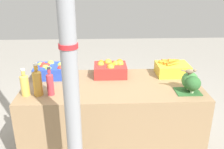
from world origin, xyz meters
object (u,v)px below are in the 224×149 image
object	(u,v)px
sparrow_bird	(190,71)
juice_bottle_ruby	(50,83)
orange_crate	(111,69)
broccoli_pile	(191,82)
apple_crate	(52,70)
carrot_crate	(172,69)
juice_bottle_golden	(25,84)
support_pole	(69,56)
juice_bottle_amber	(37,82)

from	to	relation	value
sparrow_bird	juice_bottle_ruby	bearing A→B (deg)	-167.25
orange_crate	broccoli_pile	size ratio (longest dim) A/B	1.52
apple_crate	broccoli_pile	distance (m)	1.39
carrot_crate	broccoli_pile	size ratio (longest dim) A/B	1.52
apple_crate	juice_bottle_golden	xyz separation A→B (m)	(-0.15, -0.43, 0.03)
support_pole	juice_bottle_amber	xyz separation A→B (m)	(-0.36, 0.52, -0.39)
support_pole	orange_crate	distance (m)	1.10
sparrow_bird	juice_bottle_golden	bearing A→B (deg)	-167.15
apple_crate	juice_bottle_golden	size ratio (longest dim) A/B	1.35
broccoli_pile	juice_bottle_ruby	bearing A→B (deg)	-179.50
juice_bottle_golden	juice_bottle_ruby	bearing A→B (deg)	0.00
support_pole	broccoli_pile	bearing A→B (deg)	28.04
orange_crate	sparrow_bird	bearing A→B (deg)	-33.64
broccoli_pile	juice_bottle_ruby	world-z (taller)	juice_bottle_ruby
apple_crate	juice_bottle_amber	distance (m)	0.44
apple_crate	sparrow_bird	xyz separation A→B (m)	(1.29, -0.45, 0.13)
orange_crate	juice_bottle_golden	xyz separation A→B (m)	(-0.77, -0.44, 0.03)
juice_bottle_golden	sparrow_bird	xyz separation A→B (m)	(1.44, -0.01, 0.10)
carrot_crate	juice_bottle_amber	size ratio (longest dim) A/B	1.13
juice_bottle_ruby	carrot_crate	bearing A→B (deg)	19.87
support_pole	juice_bottle_ruby	xyz separation A→B (m)	(-0.25, 0.52, -0.41)
juice_bottle_amber	juice_bottle_ruby	xyz separation A→B (m)	(0.11, 0.00, -0.02)
apple_crate	broccoli_pile	world-z (taller)	broccoli_pile
juice_bottle_amber	apple_crate	bearing A→B (deg)	84.74
broccoli_pile	sparrow_bird	distance (m)	0.12
carrot_crate	sparrow_bird	xyz separation A→B (m)	(0.03, -0.45, 0.14)
broccoli_pile	juice_bottle_golden	distance (m)	1.47
juice_bottle_golden	juice_bottle_amber	distance (m)	0.11
apple_crate	sparrow_bird	size ratio (longest dim) A/B	2.49
juice_bottle_amber	juice_bottle_ruby	world-z (taller)	juice_bottle_amber
orange_crate	juice_bottle_amber	xyz separation A→B (m)	(-0.65, -0.44, 0.05)
juice_bottle_amber	juice_bottle_ruby	size ratio (longest dim) A/B	1.14
broccoli_pile	sparrow_bird	bearing A→B (deg)	-136.68
apple_crate	juice_bottle_ruby	size ratio (longest dim) A/B	1.29
support_pole	juice_bottle_amber	distance (m)	0.75
juice_bottle_ruby	apple_crate	bearing A→B (deg)	98.90
orange_crate	juice_bottle_ruby	size ratio (longest dim) A/B	1.29
juice_bottle_ruby	orange_crate	bearing A→B (deg)	38.73
broccoli_pile	juice_bottle_ruby	distance (m)	1.25
support_pole	apple_crate	world-z (taller)	support_pole
juice_bottle_golden	sparrow_bird	world-z (taller)	juice_bottle_golden
support_pole	orange_crate	bearing A→B (deg)	72.87
support_pole	apple_crate	xyz separation A→B (m)	(-0.32, 0.96, -0.45)
juice_bottle_amber	juice_bottle_ruby	distance (m)	0.11
broccoli_pile	sparrow_bird	xyz separation A→B (m)	(-0.03, -0.02, 0.11)
juice_bottle_golden	support_pole	bearing A→B (deg)	-48.04
support_pole	apple_crate	distance (m)	1.10
support_pole	juice_bottle_amber	world-z (taller)	support_pole
apple_crate	juice_bottle_ruby	world-z (taller)	juice_bottle_ruby
support_pole	juice_bottle_ruby	size ratio (longest dim) A/B	9.90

